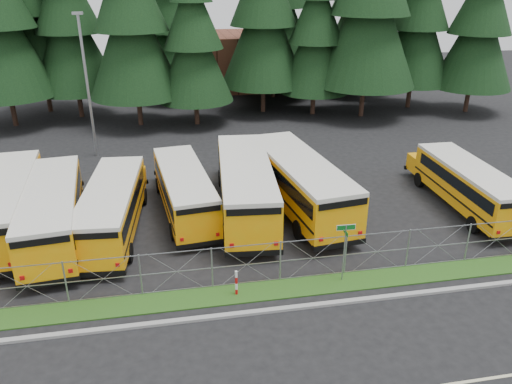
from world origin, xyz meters
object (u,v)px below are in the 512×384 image
(bus_3, at_px, (184,191))
(light_standard, at_px, (87,82))
(bus_east, at_px, (465,186))
(striped_bollard, at_px, (236,283))
(bus_2, at_px, (114,208))
(bus_1, at_px, (54,213))
(bus_4, at_px, (245,187))
(street_sign, at_px, (345,241))
(bus_0, at_px, (7,206))
(bus_5, at_px, (297,183))

(bus_3, bearing_deg, light_standard, 112.45)
(bus_east, distance_m, striped_bollard, 15.47)
(light_standard, bearing_deg, bus_east, -30.80)
(bus_2, bearing_deg, bus_1, -172.89)
(bus_1, distance_m, bus_3, 6.86)
(bus_3, distance_m, bus_east, 16.07)
(bus_1, xyz_separation_m, bus_4, (10.03, 1.16, 0.12))
(bus_2, xyz_separation_m, bus_east, (19.61, -0.54, -0.05))
(bus_2, bearing_deg, striped_bollard, -46.11)
(striped_bollard, bearing_deg, street_sign, 2.74)
(street_sign, distance_m, striped_bollard, 5.00)
(bus_2, height_order, street_sign, street_sign)
(bus_0, bearing_deg, bus_east, -7.95)
(bus_2, xyz_separation_m, light_standard, (-2.27, 12.50, 4.13))
(bus_2, distance_m, light_standard, 13.36)
(light_standard, bearing_deg, bus_0, -105.39)
(bus_2, height_order, light_standard, light_standard)
(bus_0, distance_m, street_sign, 17.36)
(street_sign, bearing_deg, light_standard, 123.34)
(striped_bollard, bearing_deg, bus_3, 101.78)
(bus_0, bearing_deg, street_sign, -29.99)
(bus_1, relative_size, bus_5, 0.92)
(bus_3, distance_m, bus_4, 3.47)
(bus_1, height_order, bus_2, bus_1)
(bus_4, distance_m, light_standard, 15.30)
(bus_1, height_order, street_sign, bus_1)
(bus_0, bearing_deg, bus_2, -14.92)
(bus_0, height_order, light_standard, light_standard)
(bus_3, xyz_separation_m, bus_east, (15.92, -2.21, -0.01))
(bus_east, bearing_deg, street_sign, -146.66)
(bus_1, xyz_separation_m, bus_2, (2.93, 0.11, -0.08))
(bus_4, distance_m, striped_bollard, 8.00)
(bus_3, distance_m, street_sign, 10.46)
(bus_0, distance_m, bus_5, 15.52)
(light_standard, bearing_deg, bus_3, -61.19)
(bus_0, bearing_deg, light_standard, 70.21)
(bus_0, distance_m, light_standard, 12.57)
(bus_2, xyz_separation_m, bus_5, (10.08, 1.05, 0.20))
(bus_0, relative_size, bus_3, 1.12)
(street_sign, bearing_deg, bus_2, 147.60)
(bus_0, relative_size, bus_1, 1.02)
(bus_0, bearing_deg, striped_bollard, -39.79)
(bus_3, relative_size, street_sign, 3.63)
(bus_0, height_order, bus_1, bus_0)
(striped_bollard, bearing_deg, bus_2, 129.01)
(striped_bollard, distance_m, light_standard, 21.27)
(bus_0, height_order, bus_east, bus_0)
(bus_east, relative_size, light_standard, 1.00)
(street_sign, height_order, light_standard, light_standard)
(bus_2, bearing_deg, bus_east, 3.30)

